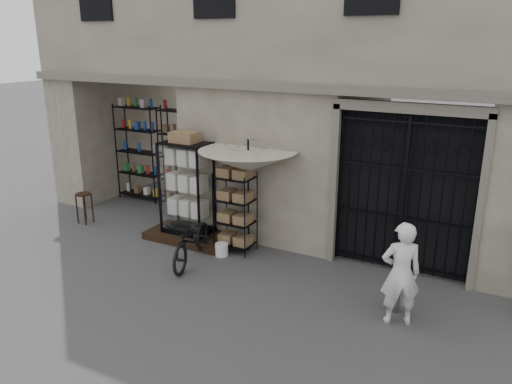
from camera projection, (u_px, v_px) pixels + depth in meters
The scene contains 14 objects.
ground at pixel (259, 300), 8.17m from camera, with size 80.00×80.00×0.00m, color #232326.
main_building at pixel (350, 17), 10.20m from camera, with size 14.00×4.00×9.00m, color #9F917F.
shop_recess at pixel (149, 150), 12.11m from camera, with size 3.00×1.70×3.00m, color black.
shop_shelving at pixel (161, 156), 12.62m from camera, with size 2.70×0.50×2.50m, color black.
iron_gate at pixel (406, 191), 8.85m from camera, with size 2.50×0.21×3.00m.
step_platform at pixel (193, 237), 10.53m from camera, with size 2.00×0.90×0.15m, color black.
display_cabinet at pixel (187, 193), 10.36m from camera, with size 1.04×0.73×2.10m.
wire_rack at pixel (235, 213), 9.83m from camera, with size 0.82×0.69×1.62m.
market_umbrella at pixel (248, 155), 9.51m from camera, with size 1.91×1.94×2.73m.
white_bucket at pixel (222, 250), 9.80m from camera, with size 0.26×0.26×0.25m, color white.
bicycle at pixel (193, 262), 9.55m from camera, with size 0.61×0.91×1.74m, color black.
wooden_stool at pixel (85, 207), 11.46m from camera, with size 0.37×0.37×0.71m.
steel_bollard at pixel (396, 288), 7.72m from camera, with size 0.15×0.15×0.80m, color slate.
shopkeeper at pixel (396, 322), 7.54m from camera, with size 0.59×1.61×0.38m, color silver.
Camera 1 is at (3.39, -6.44, 4.11)m, focal length 35.00 mm.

